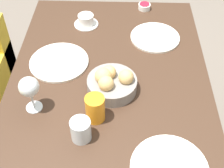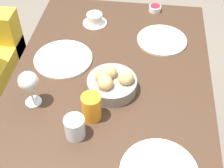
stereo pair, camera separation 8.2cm
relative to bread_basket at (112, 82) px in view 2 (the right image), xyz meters
The scene contains 9 objects.
dining_table 0.13m from the bread_basket, 92.62° to the left, with size 1.35×0.85×0.70m.
bread_basket is the anchor object (origin of this frame).
plate_near_right 0.40m from the bread_basket, 29.65° to the right, with size 0.24×0.24×0.01m.
plate_far_center 0.29m from the bread_basket, 57.07° to the left, with size 0.26×0.26×0.01m.
juice_glass 0.16m from the bread_basket, 159.72° to the left, with size 0.07×0.07×0.11m.
water_tumbler 0.26m from the bread_basket, 157.42° to the left, with size 0.07×0.07×0.09m.
wine_glass 0.32m from the bread_basket, 110.00° to the left, with size 0.08×0.08×0.16m.
coffee_cup 0.47m from the bread_basket, 17.90° to the left, with size 0.12×0.12×0.06m.
jam_bowl_berry 0.63m from the bread_basket, 14.45° to the right, with size 0.06×0.06×0.03m.
Camera 2 is at (-0.87, -0.13, 1.63)m, focal length 50.00 mm.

